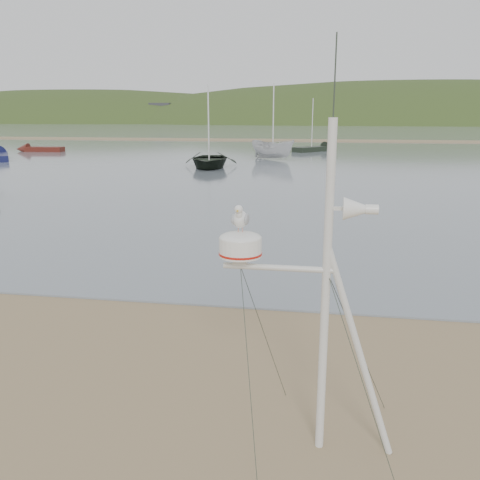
% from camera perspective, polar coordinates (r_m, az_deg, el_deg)
% --- Properties ---
extents(ground, '(560.00, 560.00, 0.00)m').
position_cam_1_polar(ground, '(7.56, -19.15, -17.62)').
color(ground, olive).
rests_on(ground, ground).
extents(water, '(560.00, 256.00, 0.04)m').
position_cam_1_polar(water, '(137.68, 8.20, 12.27)').
color(water, slate).
rests_on(water, ground).
extents(sandbar, '(560.00, 7.00, 0.07)m').
position_cam_1_polar(sandbar, '(75.75, 7.01, 11.04)').
color(sandbar, olive).
rests_on(sandbar, water).
extents(hill_ridge, '(620.00, 180.00, 80.00)m').
position_cam_1_polar(hill_ridge, '(242.21, 13.08, 8.07)').
color(hill_ridge, '#2A3C18').
rests_on(hill_ridge, ground).
extents(far_cottages, '(294.40, 6.30, 8.00)m').
position_cam_1_polar(far_cottages, '(201.58, 9.59, 13.86)').
color(far_cottages, beige).
rests_on(far_cottages, ground).
extents(mast_rig, '(2.06, 2.20, 4.66)m').
position_cam_1_polar(mast_rig, '(6.01, 8.71, -13.33)').
color(mast_rig, silver).
rests_on(mast_rig, ground).
extents(boat_dark, '(4.03, 1.66, 5.47)m').
position_cam_1_polar(boat_dark, '(37.23, -3.54, 12.30)').
color(boat_dark, black).
rests_on(boat_dark, water).
extents(boat_white, '(2.40, 2.39, 4.53)m').
position_cam_1_polar(boat_white, '(44.12, 3.74, 11.95)').
color(boat_white, silver).
rests_on(boat_white, water).
extents(sailboat_dark_mid, '(4.87, 5.30, 5.80)m').
position_cam_1_polar(sailboat_dark_mid, '(55.02, 9.03, 10.13)').
color(sailboat_dark_mid, black).
rests_on(sailboat_dark_mid, ground).
extents(dinghy_red_far, '(5.12, 1.47, 1.23)m').
position_cam_1_polar(dinghy_red_far, '(57.51, -22.10, 9.43)').
color(dinghy_red_far, '#4F1912').
rests_on(dinghy_red_far, ground).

